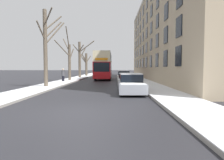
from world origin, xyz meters
TOP-DOWN VIEW (x-y plane):
  - ground_plane at (0.00, 0.00)m, footprint 320.00×320.00m
  - sidewalk_left at (-5.16, 53.00)m, footprint 2.69×130.00m
  - sidewalk_right at (5.16, 53.00)m, footprint 2.69×130.00m
  - terrace_facade_right at (11.00, 22.94)m, footprint 9.10×40.38m
  - bare_tree_left_0 at (-4.95, 10.51)m, footprint 1.76×3.19m
  - bare_tree_left_1 at (-4.98, 19.88)m, footprint 2.10×3.51m
  - bare_tree_left_2 at (-4.84, 28.26)m, footprint 4.25×1.92m
  - bare_tree_left_3 at (-4.92, 36.49)m, footprint 2.54×1.94m
  - double_decker_bus at (-0.32, 24.69)m, footprint 2.54×10.37m
  - parked_car_0 at (2.75, 6.28)m, footprint 1.83×4.39m
  - parked_car_1 at (2.75, 12.49)m, footprint 1.78×4.44m
  - parked_car_2 at (2.75, 18.93)m, footprint 1.74×4.44m
  - pedestrian_left_sidewalk at (-5.25, 17.60)m, footprint 0.40×0.40m

SIDE VIEW (x-z plane):
  - ground_plane at x=0.00m, z-range 0.00..0.00m
  - sidewalk_left at x=-5.16m, z-range 0.00..0.16m
  - sidewalk_right at x=5.16m, z-range 0.00..0.16m
  - parked_car_1 at x=2.75m, z-range -0.05..1.32m
  - parked_car_0 at x=2.75m, z-range -0.06..1.43m
  - parked_car_2 at x=2.75m, z-range -0.06..1.44m
  - pedestrian_left_sidewalk at x=-5.25m, z-range 0.09..1.91m
  - double_decker_bus at x=-0.32m, z-range 0.28..4.63m
  - bare_tree_left_3 at x=-4.92m, z-range 0.22..5.38m
  - bare_tree_left_1 at x=-4.98m, z-range -0.63..6.84m
  - bare_tree_left_2 at x=-4.84m, z-range 0.23..7.04m
  - bare_tree_left_0 at x=-4.95m, z-range 0.35..7.72m
  - terrace_facade_right at x=11.00m, z-range 0.00..14.05m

